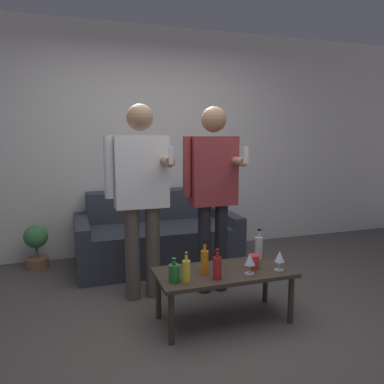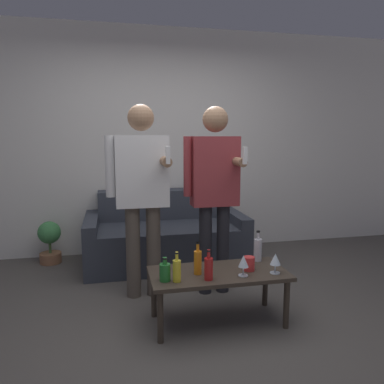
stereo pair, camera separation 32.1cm
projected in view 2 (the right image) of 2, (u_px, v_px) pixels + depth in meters
ground_plane at (197, 328)px, 2.80m from camera, size 16.00×16.00×0.00m
wall_back at (160, 142)px, 4.57m from camera, size 8.00×0.06×2.70m
couch at (165, 236)px, 4.27m from camera, size 1.75×0.93×0.79m
coffee_table at (218, 278)px, 2.85m from camera, size 1.05×0.49×0.41m
bottle_orange at (198, 262)px, 2.78m from camera, size 0.06×0.06×0.25m
bottle_green at (209, 268)px, 2.67m from camera, size 0.06×0.06×0.22m
bottle_dark at (177, 270)px, 2.64m from camera, size 0.06×0.06×0.22m
bottle_yellow at (258, 249)px, 3.07m from camera, size 0.07×0.07×0.25m
bottle_red at (165, 272)px, 2.65m from camera, size 0.08×0.08×0.17m
wine_glass_near at (275, 260)px, 2.79m from camera, size 0.08×0.08×0.15m
wine_glass_far at (243, 262)px, 2.74m from camera, size 0.08×0.08×0.16m
cup_on_table at (249, 264)px, 2.86m from camera, size 0.09×0.09×0.11m
person_standing_left at (142, 187)px, 3.24m from camera, size 0.53×0.44×1.69m
person_standing_right at (214, 185)px, 3.31m from camera, size 0.49×0.43×1.68m
potted_plant at (50, 240)px, 4.21m from camera, size 0.25×0.25×0.48m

